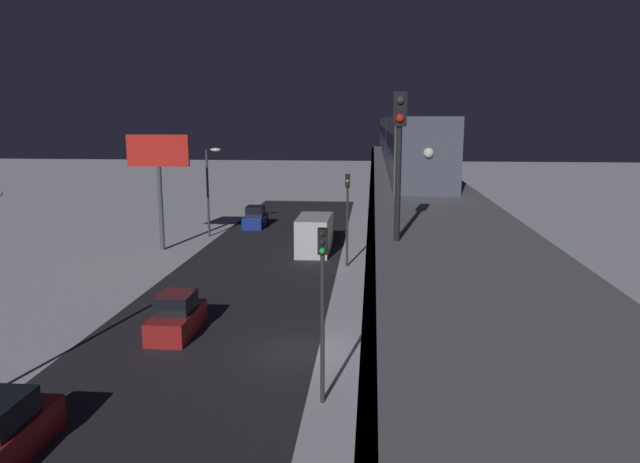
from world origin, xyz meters
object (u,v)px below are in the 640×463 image
at_px(traffic_light_mid, 347,206).
at_px(subway_train, 400,136).
at_px(sedan_blue, 256,219).
at_px(box_truck, 315,233).
at_px(rail_signal, 399,141).
at_px(sedan_red, 177,317).
at_px(commercial_billboard, 158,162).
at_px(traffic_light_near, 322,291).

bearing_deg(traffic_light_mid, subway_train, -106.69).
xyz_separation_m(sedan_blue, box_truck, (-6.60, 9.53, 0.56)).
height_order(rail_signal, sedan_blue, rail_signal).
relative_size(sedan_red, commercial_billboard, 0.46).
bearing_deg(sedan_blue, sedan_red, 93.64).
relative_size(sedan_blue, traffic_light_near, 0.63).
relative_size(sedan_blue, commercial_billboard, 0.45).
height_order(rail_signal, traffic_light_mid, rail_signal).
distance_m(traffic_light_mid, commercial_billboard, 15.35).
relative_size(rail_signal, sedan_red, 0.97).
bearing_deg(sedan_blue, commercial_billboard, 63.33).
xyz_separation_m(subway_train, box_truck, (6.74, 8.47, -7.21)).
relative_size(subway_train, rail_signal, 13.87).
relative_size(box_truck, traffic_light_near, 1.16).
relative_size(traffic_light_mid, commercial_billboard, 0.72).
distance_m(subway_train, traffic_light_near, 34.12).
bearing_deg(commercial_billboard, sedan_blue, -116.67).
bearing_deg(sedan_red, subway_train, -112.97).
bearing_deg(rail_signal, box_truck, -80.04).
bearing_deg(traffic_light_near, sedan_red, -40.36).
height_order(sedan_red, traffic_light_mid, traffic_light_mid).
distance_m(sedan_blue, sedan_red, 28.34).
xyz_separation_m(subway_train, traffic_light_mid, (4.04, 13.46, -4.36)).
xyz_separation_m(rail_signal, sedan_red, (9.86, -10.07, -8.70)).
bearing_deg(traffic_light_mid, rail_signal, 95.66).
relative_size(sedan_red, traffic_light_near, 0.64).
relative_size(rail_signal, box_truck, 0.54).
bearing_deg(subway_train, sedan_red, 67.03).
bearing_deg(commercial_billboard, traffic_light_mid, 164.67).
xyz_separation_m(sedan_blue, traffic_light_mid, (-9.30, 14.52, 3.41)).
relative_size(rail_signal, traffic_light_near, 0.62).
height_order(subway_train, sedan_red, subway_train).
bearing_deg(subway_train, commercial_billboard, 26.94).
distance_m(subway_train, commercial_billboard, 20.96).
height_order(subway_train, commercial_billboard, subway_train).
relative_size(sedan_blue, sedan_red, 0.97).
bearing_deg(traffic_light_mid, traffic_light_near, 90.00).
bearing_deg(traffic_light_mid, commercial_billboard, -15.33).
bearing_deg(traffic_light_mid, sedan_blue, -57.37).
bearing_deg(rail_signal, subway_train, -92.57).
bearing_deg(sedan_blue, subway_train, 175.45).
bearing_deg(subway_train, traffic_light_near, 83.15).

